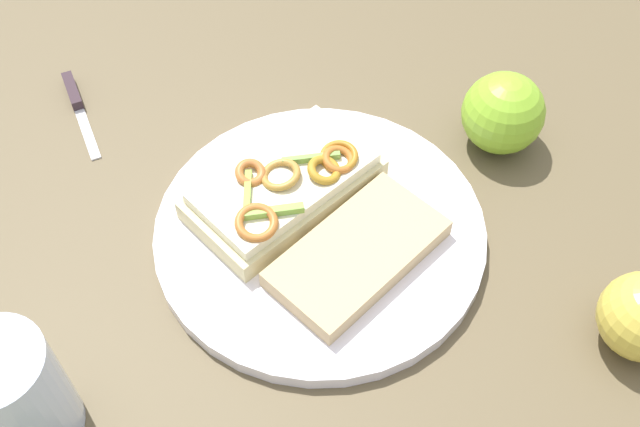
% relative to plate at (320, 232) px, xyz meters
% --- Properties ---
extents(ground_plane, '(2.00, 2.00, 0.00)m').
position_rel_plate_xyz_m(ground_plane, '(0.00, 0.00, -0.01)').
color(ground_plane, brown).
rests_on(ground_plane, ground).
extents(plate, '(0.30, 0.30, 0.02)m').
position_rel_plate_xyz_m(plate, '(0.00, 0.00, 0.00)').
color(plate, white).
rests_on(plate, ground_plane).
extents(sandwich, '(0.19, 0.13, 0.05)m').
position_rel_plate_xyz_m(sandwich, '(0.01, -0.05, 0.03)').
color(sandwich, beige).
rests_on(sandwich, plate).
extents(bread_slice_side, '(0.17, 0.12, 0.02)m').
position_rel_plate_xyz_m(bread_slice_side, '(-0.01, 0.05, 0.02)').
color(bread_slice_side, tan).
rests_on(bread_slice_side, plate).
extents(apple_0, '(0.09, 0.09, 0.08)m').
position_rel_plate_xyz_m(apple_0, '(-0.21, -0.01, 0.03)').
color(apple_0, '#83BB2C').
rests_on(apple_0, ground_plane).
extents(drinking_glass, '(0.07, 0.07, 0.11)m').
position_rel_plate_xyz_m(drinking_glass, '(0.28, 0.04, 0.05)').
color(drinking_glass, silver).
rests_on(drinking_glass, ground_plane).
extents(knife, '(0.02, 0.12, 0.01)m').
position_rel_plate_xyz_m(knife, '(0.14, -0.27, -0.00)').
color(knife, silver).
rests_on(knife, ground_plane).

